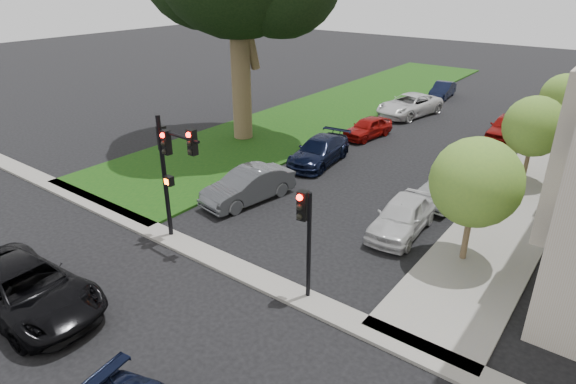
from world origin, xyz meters
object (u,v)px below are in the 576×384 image
Objects in this scene: small_tree_b at (534,127)px; car_parked_2 at (479,155)px; small_tree_a at (476,182)px; car_parked_7 at (368,128)px; small_tree_c at (565,97)px; car_parked_8 at (409,105)px; car_parked_5 at (248,186)px; traffic_signal_main at (170,158)px; car_parked_0 at (402,216)px; traffic_signal_secondary at (306,226)px; car_parked_9 at (443,90)px; car_cross_near at (26,289)px; car_parked_6 at (319,151)px; car_parked_1 at (451,187)px; car_parked_3 at (506,127)px.

small_tree_b reaches higher than car_parked_2.
small_tree_a reaches higher than car_parked_7.
car_parked_8 is (-9.91, 0.16, -2.03)m from small_tree_c.
traffic_signal_main is at bearing -79.33° from car_parked_5.
car_parked_8 reaches higher than car_parked_0.
car_parked_0 is (0.67, 5.94, -1.92)m from traffic_signal_secondary.
car_parked_2 is 1.17× the size of car_parked_9.
traffic_signal_secondary is 0.97× the size of car_parked_9.
traffic_signal_main is at bearing -121.88° from car_parked_2.
small_tree_a is 10.04m from car_parked_5.
small_tree_a is at bearing -44.65° from car_cross_near.
small_tree_a reaches higher than car_parked_6.
car_parked_7 is 6.52m from car_parked_8.
traffic_signal_secondary is 6.28m from car_parked_0.
traffic_signal_secondary is (-3.41, -14.40, -0.29)m from small_tree_b.
car_parked_9 is (-0.39, 29.65, -2.83)m from traffic_signal_main.
small_tree_c is 0.91× the size of car_parked_5.
car_cross_near is (-9.93, -11.10, -2.35)m from small_tree_a.
small_tree_a reaches higher than car_parked_9.
traffic_signal_main is (-9.60, -14.36, 0.53)m from small_tree_b.
traffic_signal_secondary is 0.77× the size of car_parked_6.
car_cross_near is at bearing -131.83° from small_tree_a.
car_parked_1 is at bearing 115.00° from small_tree_a.
traffic_signal_secondary is at bearing -51.31° from car_cross_near.
traffic_signal_main is 22.60m from car_parked_3.
car_parked_2 is at bearing 1.24° from car_parked_7.
small_tree_c reaches higher than car_parked_7.
traffic_signal_secondary reaches higher than car_cross_near.
small_tree_b is at bearing 76.66° from traffic_signal_secondary.
small_tree_c reaches higher than car_parked_0.
traffic_signal_secondary is (-3.41, -5.33, -0.49)m from small_tree_a.
car_parked_1 is 1.00× the size of car_parked_3.
small_tree_a is 1.23× the size of car_parked_7.
car_parked_1 reaches higher than car_parked_7.
car_parked_7 is at bearing -147.12° from small_tree_c.
car_cross_near reaches higher than car_parked_7.
car_parked_0 is (-2.74, -16.60, -2.08)m from small_tree_c.
small_tree_b is 0.95× the size of car_parked_5.
small_tree_b is at bearing 14.95° from car_parked_6.
car_parked_0 is at bearing 21.61° from car_parked_5.
small_tree_b is at bearing 69.98° from car_parked_1.
traffic_signal_secondary is at bearing -25.77° from car_parked_5.
car_parked_6 is at bearing 152.32° from small_tree_a.
traffic_signal_main is (-9.60, -22.50, 0.65)m from small_tree_c.
car_parked_3 is at bearing 99.44° from car_parked_1.
car_parked_2 is at bearing -68.66° from car_parked_9.
small_tree_c is 8.01m from car_parked_2.
car_parked_1 is at bearing -47.34° from car_parked_8.
car_parked_1 reaches higher than car_parked_6.
car_parked_7 is at bearing 90.86° from traffic_signal_main.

